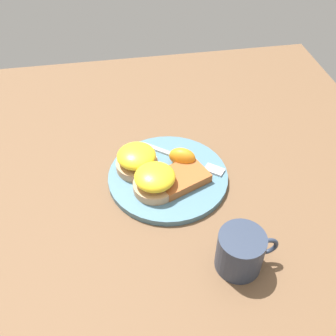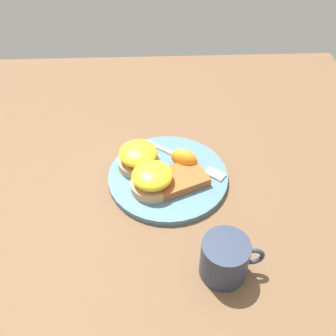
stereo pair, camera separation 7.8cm
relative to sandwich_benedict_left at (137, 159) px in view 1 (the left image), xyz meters
name	(u,v)px [view 1 (the left image)]	position (x,y,z in m)	size (l,w,h in m)	color
ground_plane	(168,179)	(0.06, -0.03, -0.04)	(1.10, 1.10, 0.00)	brown
plate	(168,177)	(0.06, -0.03, -0.03)	(0.26, 0.26, 0.01)	slate
sandwich_benedict_left	(137,159)	(0.00, 0.00, 0.00)	(0.09, 0.09, 0.06)	tan
sandwich_benedict_right	(155,180)	(0.03, -0.07, 0.00)	(0.09, 0.09, 0.06)	tan
hashbrown_patty	(181,178)	(0.09, -0.05, -0.02)	(0.11, 0.08, 0.02)	#A75829
orange_wedge	(182,157)	(0.10, 0.00, 0.00)	(0.06, 0.04, 0.04)	orange
fork	(187,160)	(0.11, 0.01, -0.02)	(0.17, 0.14, 0.00)	silver
cup	(241,251)	(0.15, -0.26, 0.00)	(0.11, 0.08, 0.08)	#2D384C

